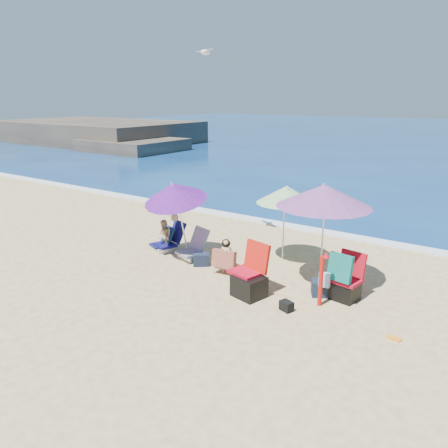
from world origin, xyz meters
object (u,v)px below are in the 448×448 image
Objects in this scene: umbrella_striped at (286,195)px; umbrella_turquoise at (324,196)px; umbrella_blue at (174,192)px; seagull at (205,52)px; chair_rainbow at (193,251)px; furled_umbrella at (322,276)px; camp_chair_left at (250,281)px; person_center at (225,257)px; person_left at (166,235)px; camp_chair_right at (344,282)px; chair_navy at (163,245)px.

umbrella_turquoise is at bearing -34.72° from umbrella_striped.
seagull is at bearing 95.25° from umbrella_blue.
umbrella_striped is 2.83m from chair_rainbow.
furled_umbrella is 1.56× the size of seagull.
furled_umbrella is 1.05× the size of camp_chair_left.
person_center is 0.86× the size of person_left.
camp_chair_left is 1.49× the size of seagull.
seagull is (0.49, 1.21, 4.75)m from person_left.
person_left reaches higher than chair_rainbow.
umbrella_blue is 2.92× the size of seagull.
umbrella_blue reaches higher than person_left.
camp_chair_right is 1.40× the size of seagull.
furled_umbrella is 6.53m from seagull.
umbrella_striped is 2.81m from camp_chair_right.
furled_umbrella reaches higher than chair_navy.
person_center is 2.26m from person_left.
person_center is (-1.10, 0.69, 0.08)m from camp_chair_left.
chair_navy is at bearing -176.50° from umbrella_turquoise.
camp_chair_left is (0.34, -2.27, -1.42)m from umbrella_striped.
furled_umbrella is 1.12× the size of camp_chair_right.
camp_chair_left is (2.39, -1.06, 0.12)m from chair_rainbow.
chair_navy is at bearing 178.87° from camp_chair_right.
chair_rainbow is at bearing -1.41° from person_left.
chair_navy is 0.31m from person_left.
umbrella_blue reaches higher than chair_rainbow.
person_center is at bearing -1.89° from umbrella_blue.
chair_navy is at bearing -158.67° from umbrella_striped.
seagull is at bearing 156.22° from furled_umbrella.
furled_umbrella is at bearing 16.13° from camp_chair_left.
person_left is (-0.94, 0.02, 0.25)m from chair_rainbow.
seagull reaches higher than camp_chair_right.
umbrella_turquoise is at bearing -14.10° from seagull.
umbrella_turquoise is 1.87m from camp_chair_right.
umbrella_turquoise is 2.38× the size of person_left.
umbrella_turquoise is at bearing 114.79° from furled_umbrella.
person_left reaches higher than person_center.
camp_chair_right is at bearing -28.08° from umbrella_turquoise.
umbrella_blue is 1.53m from person_left.
furled_umbrella is at bearing -4.54° from umbrella_blue.
person_center is 5.34m from seagull.
seagull is (-3.85, 0.97, 3.13)m from umbrella_turquoise.
umbrella_striped is 2.21× the size of chair_rainbow.
camp_chair_left is 1.12× the size of person_left.
camp_chair_left is at bearing -23.98° from chair_rainbow.
furled_umbrella is (0.42, -0.92, -1.43)m from umbrella_turquoise.
umbrella_turquoise reaches higher than umbrella_blue.
seagull reaches higher than furled_umbrella.
umbrella_blue is 1.87× the size of furled_umbrella.
camp_chair_right is 1.22× the size of person_center.
umbrella_turquoise is 1.68m from umbrella_striped.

